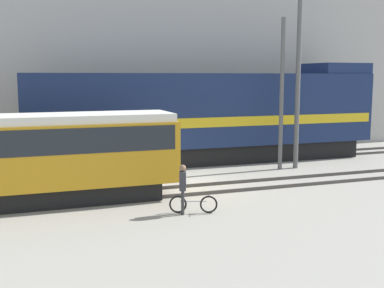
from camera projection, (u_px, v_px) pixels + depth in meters
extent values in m
plane|color=#9E998C|center=(179.00, 181.00, 21.42)|extent=(120.00, 120.00, 0.00)
cube|color=#47423D|center=(200.00, 194.00, 18.90)|extent=(60.00, 0.07, 0.14)
cube|color=#47423D|center=(188.00, 186.00, 20.24)|extent=(60.00, 0.07, 0.14)
cube|color=#47423D|center=(159.00, 167.00, 24.56)|extent=(60.00, 0.07, 0.14)
cube|color=#47423D|center=(152.00, 162.00, 25.90)|extent=(60.00, 0.07, 0.14)
cube|color=#B7B2A8|center=(127.00, 63.00, 30.77)|extent=(45.41, 6.00, 10.94)
cube|color=black|center=(207.00, 153.00, 26.14)|extent=(17.56, 2.55, 1.00)
cube|color=navy|center=(208.00, 109.00, 25.81)|extent=(19.09, 3.00, 3.80)
cube|color=gold|center=(207.00, 120.00, 25.89)|extent=(18.71, 3.04, 0.50)
cube|color=navy|center=(335.00, 69.00, 28.17)|extent=(3.00, 2.85, 0.60)
cube|color=black|center=(29.00, 196.00, 17.42)|extent=(9.50, 2.00, 0.70)
cube|color=orange|center=(27.00, 155.00, 17.21)|extent=(10.80, 2.50, 2.28)
cube|color=#1E2328|center=(26.00, 139.00, 17.13)|extent=(10.36, 2.54, 0.90)
cube|color=silver|center=(25.00, 119.00, 17.03)|extent=(10.58, 2.38, 0.30)
torus|color=black|center=(209.00, 204.00, 16.41)|extent=(0.59, 0.26, 0.61)
torus|color=black|center=(178.00, 204.00, 16.42)|extent=(0.59, 0.26, 0.61)
cylinder|color=#A5A5AD|center=(193.00, 201.00, 16.40)|extent=(0.85, 0.34, 0.04)
cylinder|color=#A5A5AD|center=(182.00, 200.00, 16.40)|extent=(0.03, 0.03, 0.27)
cylinder|color=#262626|center=(209.00, 194.00, 16.36)|extent=(0.17, 0.42, 0.02)
cylinder|color=#333333|center=(183.00, 202.00, 16.34)|extent=(0.11, 0.11, 0.84)
cylinder|color=#333333|center=(183.00, 203.00, 16.18)|extent=(0.11, 0.11, 0.84)
cube|color=#333338|center=(183.00, 181.00, 16.16)|extent=(0.33, 0.41, 0.64)
sphere|color=#8C664C|center=(183.00, 168.00, 16.10)|extent=(0.23, 0.23, 0.23)
cylinder|color=#595959|center=(282.00, 95.00, 23.78)|extent=(0.21, 0.21, 7.49)
cylinder|color=#595959|center=(298.00, 79.00, 23.97)|extent=(0.24, 0.24, 9.04)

